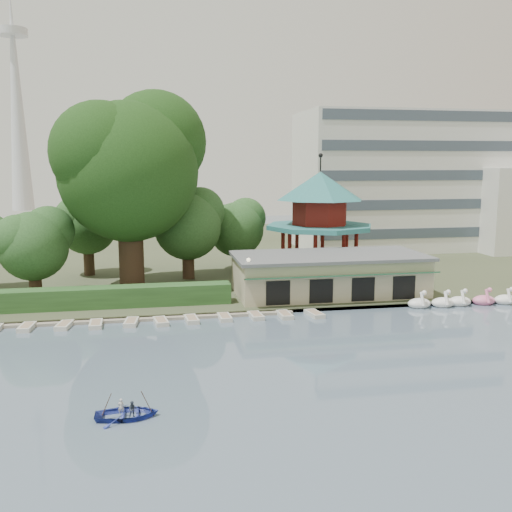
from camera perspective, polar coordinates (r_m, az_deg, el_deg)
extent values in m
plane|color=slate|center=(33.76, 2.35, -13.42)|extent=(220.00, 220.00, 0.00)
cube|color=#424930|center=(83.64, -5.64, 0.39)|extent=(220.00, 70.00, 0.40)
cube|color=gray|center=(49.86, -2.12, -5.71)|extent=(220.00, 0.60, 0.30)
cube|color=gray|center=(49.51, -16.06, -6.21)|extent=(34.00, 1.60, 0.24)
cube|color=tan|center=(56.11, 7.30, -1.94)|extent=(18.00, 8.00, 3.60)
cube|color=#595B5E|center=(55.77, 7.34, 0.03)|extent=(18.60, 8.60, 0.30)
cube|color=#194C2D|center=(51.96, 8.77, -1.97)|extent=(18.00, 1.59, 0.45)
cylinder|color=tan|center=(66.29, 6.28, -1.25)|extent=(10.40, 10.40, 1.20)
cylinder|color=#297172|center=(65.59, 6.36, 2.92)|extent=(12.40, 12.40, 0.50)
cylinder|color=maroon|center=(65.43, 6.38, 4.36)|extent=(6.40, 6.40, 2.80)
cone|color=#297172|center=(65.25, 6.43, 6.98)|extent=(10.00, 10.00, 3.20)
cylinder|color=black|center=(65.20, 6.47, 9.18)|extent=(0.16, 0.16, 1.80)
cube|color=silver|center=(88.52, 14.26, 7.27)|extent=(30.00, 14.00, 20.00)
cone|color=silver|center=(174.73, -22.81, 14.12)|extent=(6.00, 6.00, 60.00)
cylinder|color=silver|center=(177.39, -23.20, 19.91)|extent=(8.00, 8.00, 2.00)
cube|color=#2C5525|center=(52.78, -19.03, -4.08)|extent=(30.00, 2.00, 1.80)
cylinder|color=black|center=(51.20, -0.76, -2.71)|extent=(0.12, 0.12, 4.00)
sphere|color=beige|center=(50.80, -0.76, -0.40)|extent=(0.36, 0.36, 0.36)
cylinder|color=#3A281C|center=(58.91, -12.41, 1.36)|extent=(2.50, 2.50, 9.50)
sphere|color=#1C3E13|center=(58.39, -12.65, 8.21)|extent=(13.89, 13.89, 13.89)
sphere|color=#1C3E13|center=(60.48, -10.00, 11.20)|extent=(10.41, 10.41, 10.41)
sphere|color=#1C3E13|center=(57.14, -15.23, 10.00)|extent=(9.72, 9.72, 9.72)
cylinder|color=#3A281C|center=(58.38, -21.23, -1.90)|extent=(1.19, 1.19, 3.93)
sphere|color=#2C5525|center=(57.92, -21.40, 0.93)|extent=(6.58, 6.58, 6.58)
sphere|color=#2C5525|center=(58.50, -20.03, 2.32)|extent=(4.94, 4.94, 4.94)
sphere|color=#2C5525|center=(57.41, -22.69, 1.57)|extent=(4.61, 4.61, 4.61)
cylinder|color=#3A281C|center=(63.32, -6.79, -0.16)|extent=(1.32, 1.32, 4.67)
sphere|color=#2C5525|center=(62.85, -6.85, 2.95)|extent=(7.35, 7.35, 7.35)
sphere|color=#2C5525|center=(63.92, -5.63, 4.43)|extent=(5.51, 5.51, 5.51)
sphere|color=#2C5525|center=(61.96, -8.01, 3.71)|extent=(5.15, 5.15, 5.15)
cylinder|color=#3A281C|center=(67.95, -1.97, 0.23)|extent=(1.16, 1.16, 3.93)
sphere|color=#2C5525|center=(67.55, -1.98, 2.67)|extent=(6.47, 6.47, 6.47)
sphere|color=#2C5525|center=(68.58, -1.04, 3.83)|extent=(4.85, 4.85, 4.85)
sphere|color=#2C5525|center=(66.67, -2.86, 3.26)|extent=(4.53, 4.53, 4.53)
cylinder|color=#3A281C|center=(67.50, -16.38, 0.09)|extent=(1.19, 1.19, 4.63)
sphere|color=#2C5525|center=(67.07, -16.52, 2.98)|extent=(6.62, 6.62, 6.62)
sphere|color=#2C5525|center=(67.79, -15.37, 4.35)|extent=(4.96, 4.96, 4.96)
sphere|color=#2C5525|center=(66.45, -17.60, 3.68)|extent=(4.63, 4.63, 4.63)
ellipsoid|color=white|center=(54.34, 16.00, -4.59)|extent=(2.16, 1.44, 0.99)
cylinder|color=white|center=(53.73, 16.29, -4.16)|extent=(0.26, 0.79, 1.29)
sphere|color=white|center=(53.33, 16.47, -3.55)|extent=(0.44, 0.44, 0.44)
ellipsoid|color=white|center=(55.28, 18.18, -4.46)|extent=(2.16, 1.44, 0.99)
cylinder|color=white|center=(54.69, 18.49, -4.03)|extent=(0.26, 0.79, 1.29)
sphere|color=white|center=(54.30, 18.68, -3.43)|extent=(0.44, 0.44, 0.44)
ellipsoid|color=white|center=(56.23, 19.69, -4.31)|extent=(2.16, 1.44, 0.99)
cylinder|color=white|center=(55.65, 20.00, -3.89)|extent=(0.26, 0.79, 1.29)
sphere|color=white|center=(55.26, 20.20, -3.30)|extent=(0.44, 0.44, 0.44)
ellipsoid|color=pink|center=(57.50, 21.81, -4.15)|extent=(2.16, 1.44, 0.99)
cylinder|color=pink|center=(56.93, 22.14, -3.73)|extent=(0.26, 0.79, 1.29)
sphere|color=pink|center=(56.55, 22.34, -3.15)|extent=(0.44, 0.44, 0.44)
ellipsoid|color=white|center=(58.50, 23.66, -4.04)|extent=(2.16, 1.44, 0.99)
cylinder|color=white|center=(57.94, 24.00, -3.63)|extent=(0.26, 0.79, 1.29)
sphere|color=white|center=(57.57, 24.21, -3.06)|extent=(0.44, 0.44, 0.44)
cube|color=beige|center=(49.03, -21.94, -6.61)|extent=(1.19, 2.37, 0.36)
cube|color=beige|center=(48.53, -18.62, -6.58)|extent=(1.33, 2.42, 0.36)
cube|color=beige|center=(48.08, -15.72, -6.58)|extent=(1.06, 2.32, 0.36)
cube|color=beige|center=(47.97, -12.37, -6.48)|extent=(1.24, 2.40, 0.36)
cube|color=beige|center=(47.73, -9.49, -6.47)|extent=(1.31, 2.42, 0.36)
cube|color=beige|center=(48.02, -6.47, -6.31)|extent=(1.21, 2.38, 0.36)
cube|color=beige|center=(48.42, -3.16, -6.13)|extent=(1.09, 2.34, 0.36)
cube|color=beige|center=(48.84, -0.03, -5.98)|extent=(1.17, 2.37, 0.36)
cube|color=beige|center=(49.13, 2.89, -5.90)|extent=(1.10, 2.34, 0.36)
cube|color=beige|center=(49.65, 5.87, -5.78)|extent=(1.38, 2.44, 0.36)
imported|color=#293897|center=(31.15, -12.79, -14.72)|extent=(4.57, 3.27, 0.94)
imported|color=silver|center=(31.32, -13.35, -14.46)|extent=(0.33, 0.22, 0.89)
imported|color=#2F3848|center=(30.93, -12.23, -14.76)|extent=(0.42, 0.33, 0.87)
cylinder|color=#3A281C|center=(31.28, -15.06, -14.95)|extent=(0.94, 0.29, 2.01)
cylinder|color=#3A281C|center=(31.17, -10.50, -14.87)|extent=(0.94, 0.29, 2.01)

